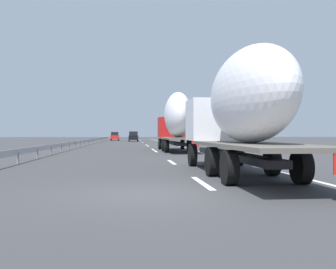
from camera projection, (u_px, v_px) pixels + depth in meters
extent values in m
plane|color=#38383A|center=(133.00, 146.00, 49.51)|extent=(260.00, 260.00, 0.00)
cube|color=white|center=(202.00, 183.00, 11.87)|extent=(3.20, 0.20, 0.01)
cube|color=white|center=(172.00, 162.00, 20.54)|extent=(3.20, 0.20, 0.01)
cube|color=white|center=(156.00, 151.00, 33.17)|extent=(3.20, 0.20, 0.01)
cube|color=white|center=(153.00, 149.00, 37.16)|extent=(3.20, 0.20, 0.01)
cube|color=white|center=(148.00, 146.00, 47.70)|extent=(3.20, 0.20, 0.01)
cube|color=white|center=(146.00, 145.00, 52.41)|extent=(3.20, 0.20, 0.01)
cube|color=white|center=(143.00, 143.00, 65.44)|extent=(3.20, 0.20, 0.01)
cube|color=white|center=(141.00, 141.00, 77.40)|extent=(3.20, 0.20, 0.01)
cube|color=white|center=(140.00, 141.00, 83.87)|extent=(3.20, 0.20, 0.01)
cube|color=white|center=(139.00, 140.00, 98.97)|extent=(3.20, 0.20, 0.01)
cube|color=white|center=(172.00, 144.00, 55.03)|extent=(110.00, 0.20, 0.01)
cube|color=#B21919|center=(171.00, 127.00, 37.65)|extent=(2.40, 2.50, 1.90)
cube|color=black|center=(170.00, 122.00, 38.74)|extent=(0.08, 2.12, 0.80)
cube|color=#262628|center=(175.00, 143.00, 34.87)|extent=(10.29, 0.70, 0.24)
cube|color=#59544C|center=(178.00, 138.00, 32.09)|extent=(8.78, 2.50, 0.12)
ellipsoid|color=white|center=(178.00, 115.00, 32.56)|extent=(5.63, 2.20, 3.79)
cube|color=red|center=(195.00, 142.00, 27.82)|extent=(0.04, 0.56, 0.56)
cylinder|color=black|center=(160.00, 144.00, 37.55)|extent=(1.04, 0.30, 1.04)
cylinder|color=black|center=(182.00, 144.00, 37.76)|extent=(1.04, 0.30, 1.04)
cylinder|color=black|center=(164.00, 145.00, 33.18)|extent=(1.04, 0.35, 1.04)
cylinder|color=black|center=(189.00, 145.00, 33.39)|extent=(1.04, 0.35, 1.04)
cylinder|color=black|center=(167.00, 146.00, 30.79)|extent=(1.04, 0.35, 1.04)
cylinder|color=black|center=(194.00, 146.00, 31.00)|extent=(1.04, 0.35, 1.04)
cube|color=silver|center=(216.00, 120.00, 18.17)|extent=(2.40, 2.50, 1.90)
cube|color=black|center=(211.00, 111.00, 19.26)|extent=(0.08, 2.12, 0.80)
cube|color=#262628|center=(231.00, 155.00, 15.42)|extent=(10.18, 0.70, 0.24)
cube|color=#59544C|center=(253.00, 145.00, 12.67)|extent=(8.67, 2.50, 0.12)
ellipsoid|color=white|center=(249.00, 96.00, 13.08)|extent=(6.85, 2.20, 3.19)
cylinder|color=black|center=(192.00, 155.00, 18.07)|extent=(1.04, 0.30, 1.04)
cylinder|color=black|center=(238.00, 155.00, 18.28)|extent=(1.04, 0.30, 1.04)
cylinder|color=black|center=(212.00, 162.00, 13.75)|extent=(1.04, 0.35, 1.04)
cylinder|color=black|center=(272.00, 161.00, 13.97)|extent=(1.04, 0.35, 1.04)
cylinder|color=black|center=(229.00, 167.00, 11.37)|extent=(1.04, 0.35, 1.04)
cylinder|color=black|center=(301.00, 167.00, 11.58)|extent=(1.04, 0.35, 1.04)
cube|color=red|center=(115.00, 137.00, 87.37)|extent=(4.75, 1.82, 0.84)
cube|color=black|center=(115.00, 134.00, 87.02)|extent=(2.61, 1.61, 0.74)
cylinder|color=black|center=(112.00, 139.00, 88.76)|extent=(0.64, 0.22, 0.64)
cylinder|color=black|center=(119.00, 139.00, 88.92)|extent=(0.64, 0.22, 0.64)
cylinder|color=black|center=(111.00, 139.00, 85.83)|extent=(0.64, 0.22, 0.64)
cylinder|color=black|center=(118.00, 139.00, 85.99)|extent=(0.64, 0.22, 0.64)
cube|color=black|center=(133.00, 138.00, 76.71)|extent=(4.46, 1.88, 0.84)
cube|color=black|center=(133.00, 133.00, 76.37)|extent=(2.45, 1.66, 0.80)
cylinder|color=black|center=(129.00, 140.00, 78.00)|extent=(0.64, 0.22, 0.64)
cylinder|color=black|center=(137.00, 140.00, 78.17)|extent=(0.64, 0.22, 0.64)
cylinder|color=black|center=(129.00, 140.00, 75.25)|extent=(0.64, 0.22, 0.64)
cylinder|color=black|center=(138.00, 140.00, 75.41)|extent=(0.64, 0.22, 0.64)
cube|color=#ADB2B7|center=(132.00, 137.00, 96.64)|extent=(4.27, 1.73, 0.84)
cube|color=black|center=(132.00, 134.00, 96.32)|extent=(2.35, 1.52, 0.62)
cylinder|color=black|center=(129.00, 138.00, 97.89)|extent=(0.64, 0.22, 0.64)
cylinder|color=black|center=(135.00, 138.00, 98.04)|extent=(0.64, 0.22, 0.64)
cylinder|color=black|center=(129.00, 139.00, 95.25)|extent=(0.64, 0.22, 0.64)
cylinder|color=black|center=(135.00, 139.00, 95.40)|extent=(0.64, 0.22, 0.64)
cylinder|color=gray|center=(183.00, 137.00, 51.60)|extent=(0.10, 0.10, 2.23)
cube|color=#2D569E|center=(183.00, 126.00, 51.60)|extent=(0.06, 0.90, 0.70)
cylinder|color=#472D19|center=(201.00, 137.00, 67.83)|extent=(0.30, 0.30, 1.95)
cone|color=#1E5B23|center=(201.00, 121.00, 67.82)|extent=(3.28, 3.28, 3.71)
cylinder|color=#472D19|center=(206.00, 138.00, 65.97)|extent=(0.27, 0.27, 1.49)
cone|color=#286B2D|center=(206.00, 120.00, 65.96)|extent=(2.49, 2.49, 4.60)
cylinder|color=#472D19|center=(188.00, 137.00, 91.97)|extent=(0.33, 0.33, 1.55)
cone|color=#286B2D|center=(188.00, 126.00, 91.97)|extent=(3.31, 3.31, 3.66)
cube|color=#9EA0A5|center=(88.00, 141.00, 51.91)|extent=(94.00, 0.06, 0.32)
cube|color=slate|center=(18.00, 158.00, 19.37)|extent=(0.10, 0.10, 0.60)
cube|color=slate|center=(37.00, 154.00, 23.44)|extent=(0.10, 0.10, 0.60)
cube|color=slate|center=(51.00, 151.00, 27.51)|extent=(0.10, 0.10, 0.60)
cube|color=slate|center=(61.00, 149.00, 31.57)|extent=(0.10, 0.10, 0.60)
cube|color=slate|center=(69.00, 147.00, 35.64)|extent=(0.10, 0.10, 0.60)
cube|color=slate|center=(75.00, 146.00, 39.71)|extent=(0.10, 0.10, 0.60)
cube|color=slate|center=(80.00, 144.00, 43.78)|extent=(0.10, 0.10, 0.60)
cube|color=slate|center=(84.00, 144.00, 47.84)|extent=(0.10, 0.10, 0.60)
cube|color=slate|center=(88.00, 143.00, 51.91)|extent=(0.10, 0.10, 0.60)
cube|color=slate|center=(91.00, 142.00, 55.98)|extent=(0.10, 0.10, 0.60)
cube|color=slate|center=(94.00, 142.00, 60.05)|extent=(0.10, 0.10, 0.60)
cube|color=slate|center=(96.00, 141.00, 64.11)|extent=(0.10, 0.10, 0.60)
cube|color=slate|center=(98.00, 141.00, 68.18)|extent=(0.10, 0.10, 0.60)
cube|color=slate|center=(100.00, 140.00, 72.25)|extent=(0.10, 0.10, 0.60)
cube|color=slate|center=(101.00, 140.00, 76.31)|extent=(0.10, 0.10, 0.60)
cube|color=slate|center=(103.00, 140.00, 80.38)|extent=(0.10, 0.10, 0.60)
cube|color=slate|center=(104.00, 139.00, 84.45)|extent=(0.10, 0.10, 0.60)
cube|color=slate|center=(105.00, 139.00, 88.52)|extent=(0.10, 0.10, 0.60)
cube|color=slate|center=(106.00, 139.00, 92.58)|extent=(0.10, 0.10, 0.60)
cube|color=slate|center=(107.00, 139.00, 96.65)|extent=(0.10, 0.10, 0.60)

